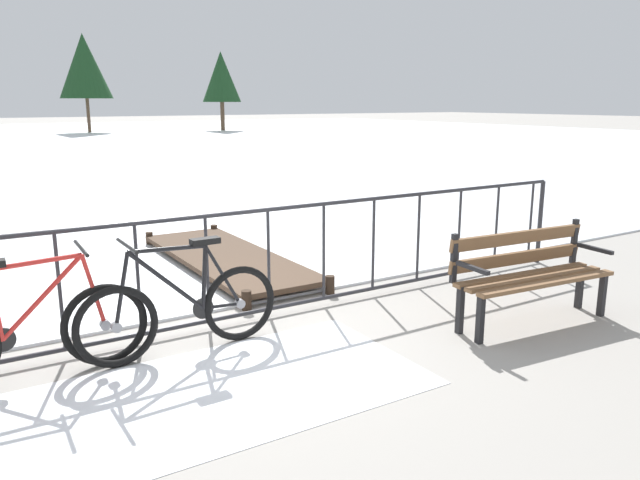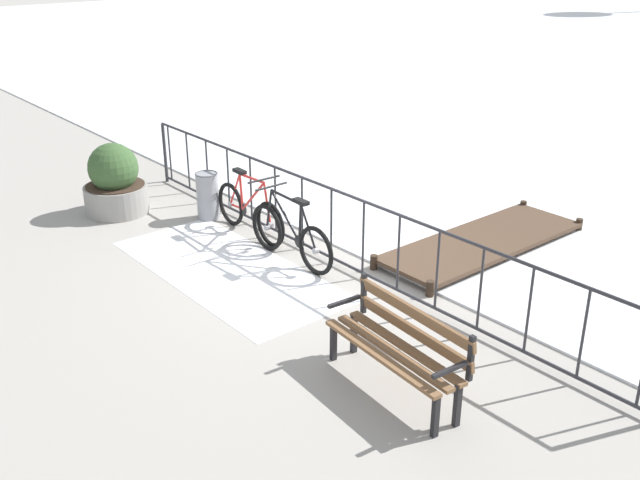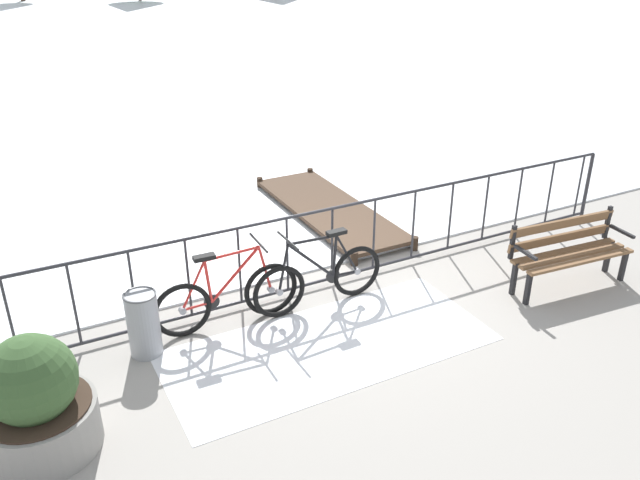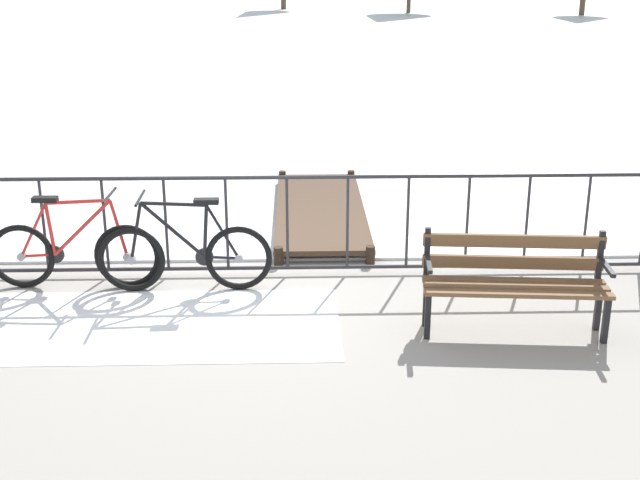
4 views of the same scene
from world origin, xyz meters
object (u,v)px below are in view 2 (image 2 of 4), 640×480
Objects in this scene: bicycle_second at (250,211)px; planter_with_shrub at (115,183)px; park_bench at (400,341)px; trash_bin at (208,195)px; bicycle_near_railing at (291,236)px.

planter_with_shrub is (-2.12, -1.08, 0.12)m from bicycle_second.
bicycle_second is 4.27m from park_bench.
trash_bin is (1.14, 0.97, -0.11)m from planter_with_shrub.
trash_bin is (-0.98, -0.11, 0.00)m from bicycle_second.
bicycle_second is 2.34× the size of trash_bin.
bicycle_near_railing is at bearing -5.61° from bicycle_second.
planter_with_shrub is 1.53× the size of trash_bin.
bicycle_near_railing is at bearing -0.09° from trash_bin.
bicycle_near_railing is at bearing 161.72° from park_bench.
bicycle_near_railing is 1.12m from bicycle_second.
bicycle_near_railing is 1.53× the size of planter_with_shrub.
park_bench is 1.46× the size of planter_with_shrub.
trash_bin is at bearing 168.96° from park_bench.
bicycle_second is 1.05× the size of park_bench.
planter_with_shrub is at bearing -163.31° from bicycle_near_railing.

